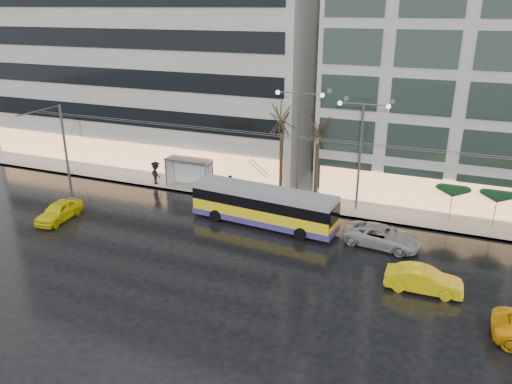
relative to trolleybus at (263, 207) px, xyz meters
The scene contains 19 objects.
ground 5.71m from the trolleybus, 101.87° to the right, with size 140.00×140.00×0.00m, color black.
sidewalk 8.73m from the trolleybus, 84.27° to the left, with size 80.00×10.00×0.15m, color gray.
kerb 3.96m from the trolleybus, 76.67° to the left, with size 80.00×0.10×0.15m, color slate.
building_left 23.95m from the trolleybus, 141.60° to the left, with size 34.00×14.00×22.00m, color #A9A7A1.
trolleybus is the anchor object (origin of this frame).
catenary 3.81m from the trolleybus, 93.14° to the left, with size 42.24×5.12×7.00m.
bus_shelter 10.90m from the trolleybus, 151.03° to the left, with size 4.20×1.60×2.51m.
street_lamp_near 7.13m from the trolleybus, 80.91° to the left, with size 3.96×0.36×9.03m.
street_lamp_far 9.06m from the trolleybus, 42.58° to the left, with size 3.96×0.36×8.53m.
tree_a 8.00m from the trolleybus, 96.52° to the left, with size 3.20×3.20×8.40m.
tree_b 8.01m from the trolleybus, 67.80° to the left, with size 3.20×3.20×7.70m.
parasol_a 14.06m from the trolleybus, 23.47° to the left, with size 2.50×2.50×2.65m.
parasol_b 16.85m from the trolleybus, 19.40° to the left, with size 2.50×2.50×2.65m.
taxi_a 15.63m from the trolleybus, 160.87° to the right, with size 1.71×4.25×1.45m, color yellow.
taxi_b 12.98m from the trolleybus, 23.42° to the right, with size 1.51×4.32×1.42m, color yellow.
sedan_silver 8.80m from the trolleybus, ahead, with size 2.38×5.16×1.43m, color #9E9EA3.
pedestrian_a 7.57m from the trolleybus, 148.22° to the left, with size 1.28×1.29×2.19m.
pedestrian_b 7.02m from the trolleybus, 135.96° to the left, with size 0.89×0.76×1.59m.
pedestrian_c 13.00m from the trolleybus, 160.21° to the left, with size 1.40×1.14×2.11m.
Camera 1 is at (13.60, -26.43, 15.45)m, focal length 35.00 mm.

